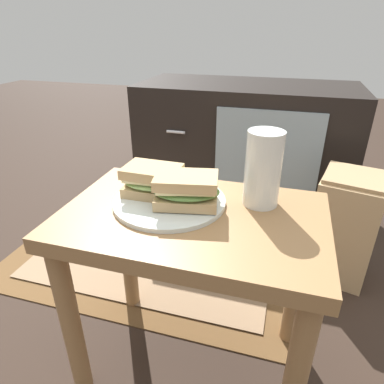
{
  "coord_description": "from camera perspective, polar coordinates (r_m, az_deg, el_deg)",
  "views": [
    {
      "loc": [
        0.17,
        -0.59,
        0.82
      ],
      "look_at": [
        -0.0,
        0.0,
        0.51
      ],
      "focal_mm": 31.57,
      "sensor_mm": 36.0,
      "label": 1
    }
  ],
  "objects": [
    {
      "name": "ground_plane",
      "position": [
        1.03,
        0.07,
        -26.29
      ],
      "size": [
        8.0,
        8.0,
        0.0
      ],
      "primitive_type": "plane",
      "color": "#2D2119"
    },
    {
      "name": "sandwich_back",
      "position": [
        0.71,
        -0.97,
        0.36
      ],
      "size": [
        0.16,
        0.12,
        0.07
      ],
      "color": "tan",
      "rests_on": "plate"
    },
    {
      "name": "beer_glass",
      "position": [
        0.74,
        11.88,
        3.49
      ],
      "size": [
        0.08,
        0.08,
        0.17
      ],
      "color": "silver",
      "rests_on": "side_table"
    },
    {
      "name": "tv_cabinet",
      "position": [
        1.64,
        8.83,
        7.55
      ],
      "size": [
        0.96,
        0.46,
        0.58
      ],
      "color": "black",
      "rests_on": "ground"
    },
    {
      "name": "plate",
      "position": [
        0.76,
        -3.83,
        -1.49
      ],
      "size": [
        0.25,
        0.25,
        0.01
      ],
      "primitive_type": "cylinder",
      "color": "silver",
      "rests_on": "side_table"
    },
    {
      "name": "sandwich_front",
      "position": [
        0.77,
        -6.67,
        1.93
      ],
      "size": [
        0.14,
        0.1,
        0.07
      ],
      "color": "tan",
      "rests_on": "plate"
    },
    {
      "name": "area_rug",
      "position": [
        1.41,
        -5.31,
        -8.86
      ],
      "size": [
        1.09,
        0.82,
        0.01
      ],
      "color": "brown",
      "rests_on": "ground"
    },
    {
      "name": "paper_bag",
      "position": [
        1.27,
        24.29,
        -5.52
      ],
      "size": [
        0.23,
        0.22,
        0.4
      ],
      "color": "tan",
      "rests_on": "ground"
    },
    {
      "name": "side_table",
      "position": [
        0.77,
        0.09,
        -9.45
      ],
      "size": [
        0.56,
        0.36,
        0.46
      ],
      "color": "olive",
      "rests_on": "ground"
    }
  ]
}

